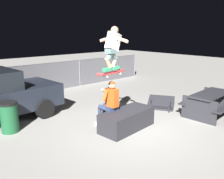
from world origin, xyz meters
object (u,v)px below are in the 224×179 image
object	(u,v)px
person_sitting_on_ledge	(109,102)
skateboard	(111,73)
kicker_ramp	(161,105)
trash_bin	(9,117)
ledge_box_main	(127,120)
picnic_table_back	(210,100)
skater_airborne	(113,46)

from	to	relation	value
person_sitting_on_ledge	skateboard	size ratio (longest dim) A/B	1.32
kicker_ramp	trash_bin	bearing A→B (deg)	164.45
ledge_box_main	picnic_table_back	world-z (taller)	picnic_table_back
skater_airborne	ledge_box_main	bearing A→B (deg)	-35.82
person_sitting_on_ledge	skateboard	world-z (taller)	skateboard
kicker_ramp	picnic_table_back	bearing A→B (deg)	-75.54
person_sitting_on_ledge	picnic_table_back	world-z (taller)	person_sitting_on_ledge
kicker_ramp	skater_airborne	bearing A→B (deg)	-172.00
person_sitting_on_ledge	kicker_ramp	size ratio (longest dim) A/B	1.01
trash_bin	picnic_table_back	bearing A→B (deg)	-29.33
ledge_box_main	skateboard	world-z (taller)	skateboard
person_sitting_on_ledge	skateboard	distance (m)	0.86
skateboard	kicker_ramp	size ratio (longest dim) A/B	0.76
skater_airborne	skateboard	bearing A→B (deg)	-169.48
person_sitting_on_ledge	trash_bin	world-z (taller)	person_sitting_on_ledge
skateboard	kicker_ramp	xyz separation A→B (m)	(2.76, 0.39, -1.55)
skater_airborne	trash_bin	size ratio (longest dim) A/B	1.33
picnic_table_back	trash_bin	world-z (taller)	trash_bin
ledge_box_main	skateboard	distance (m)	1.41
trash_bin	kicker_ramp	bearing A→B (deg)	-15.55
skater_airborne	kicker_ramp	distance (m)	3.53
skater_airborne	picnic_table_back	size ratio (longest dim) A/B	0.63
ledge_box_main	trash_bin	distance (m)	3.21
picnic_table_back	ledge_box_main	bearing A→B (deg)	160.21
trash_bin	skateboard	bearing A→B (deg)	-39.41
skateboard	skater_airborne	xyz separation A→B (m)	(0.06, 0.01, 0.69)
skateboard	trash_bin	size ratio (longest dim) A/B	1.24
person_sitting_on_ledge	skater_airborne	xyz separation A→B (m)	(-0.01, -0.16, 1.52)
ledge_box_main	skateboard	xyz separation A→B (m)	(-0.38, 0.23, 1.34)
picnic_table_back	skater_airborne	bearing A→B (deg)	158.31
ledge_box_main	skateboard	size ratio (longest dim) A/B	1.59
ledge_box_main	picnic_table_back	distance (m)	2.98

